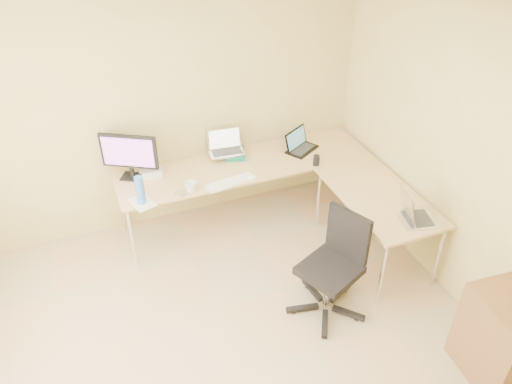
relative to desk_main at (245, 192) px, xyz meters
name	(u,v)px	position (x,y,z in m)	size (l,w,h in m)	color
floor	(243,373)	(-0.72, -1.85, -0.36)	(4.50, 4.50, 0.00)	tan
ceiling	(235,52)	(-0.72, -1.85, 2.24)	(4.50, 4.50, 0.00)	white
wall_back	(161,109)	(-0.72, 0.40, 0.93)	(4.50, 4.50, 0.00)	tan
wall_right	(495,183)	(1.38, -1.85, 0.93)	(4.50, 4.50, 0.00)	tan
desk_main	(245,192)	(0.00, 0.00, 0.00)	(2.65, 0.70, 0.73)	tan
desk_return	(374,225)	(0.98, -1.00, 0.00)	(0.70, 1.30, 0.73)	tan
monitor	(130,157)	(-1.13, 0.16, 0.60)	(0.56, 0.18, 0.48)	black
book_stack	(235,153)	(-0.04, 0.20, 0.39)	(0.21, 0.28, 0.05)	#0E5E46
laptop_center	(226,143)	(-0.13, 0.20, 0.53)	(0.37, 0.28, 0.24)	beige
laptop_black	(302,141)	(0.67, 0.03, 0.48)	(0.35, 0.26, 0.22)	black
keyboard	(230,183)	(-0.26, -0.30, 0.38)	(0.49, 0.14, 0.02)	white
mouse	(251,177)	(-0.05, -0.30, 0.38)	(0.10, 0.07, 0.04)	white
mug	(191,187)	(-0.66, -0.29, 0.42)	(0.11, 0.11, 0.10)	white
cd_stack	(180,193)	(-0.76, -0.30, 0.38)	(0.10, 0.10, 0.03)	#B7B7C1
water_bottle	(140,190)	(-1.13, -0.30, 0.51)	(0.08, 0.08, 0.28)	blue
papers	(142,203)	(-1.13, -0.30, 0.37)	(0.18, 0.26, 0.01)	silver
white_box	(152,172)	(-0.94, 0.13, 0.40)	(0.20, 0.15, 0.07)	silver
desk_fan	(142,161)	(-1.01, 0.20, 0.50)	(0.22, 0.22, 0.28)	white
black_cup	(316,160)	(0.67, -0.30, 0.42)	(0.06, 0.06, 0.11)	black
laptop_return	(420,209)	(1.08, -1.45, 0.49)	(0.29, 0.37, 0.25)	silver
office_chair	(330,268)	(0.21, -1.49, 0.14)	(0.59, 0.59, 0.98)	black
cabinet	(503,341)	(1.13, -2.55, -0.01)	(0.47, 0.59, 0.81)	brown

